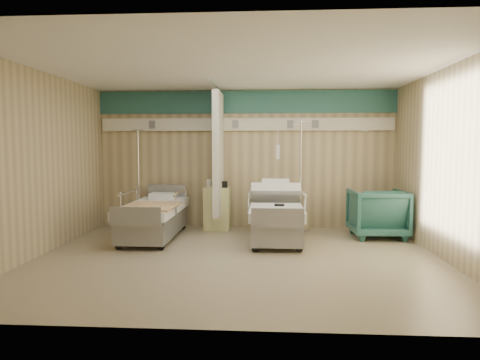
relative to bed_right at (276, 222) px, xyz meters
name	(u,v)px	position (x,y,z in m)	size (l,w,h in m)	color
ground	(237,258)	(-0.60, -1.30, -0.32)	(6.00, 5.00, 0.00)	#86775C
room_walls	(236,133)	(-0.63, -1.05, 1.55)	(6.04, 5.04, 2.82)	tan
bed_right	(276,222)	(0.00, 0.00, 0.00)	(1.00, 2.16, 0.63)	white
bed_left	(154,221)	(-2.20, 0.00, 0.00)	(1.00, 2.16, 0.63)	white
bedside_cabinet	(217,208)	(-1.15, 0.90, 0.11)	(0.50, 0.48, 0.85)	#DEDB8B
visitor_armchair	(377,213)	(1.85, 0.34, 0.13)	(0.95, 0.98, 0.89)	#20514A
waffle_blanket	(376,187)	(1.82, 0.35, 0.60)	(0.56, 0.50, 0.06)	white
iv_stand_right	(300,208)	(0.50, 0.92, 0.13)	(0.39, 0.39, 2.16)	silver
iv_stand_left	(139,210)	(-2.68, 0.70, 0.09)	(0.35, 0.35, 1.98)	silver
call_remote	(279,205)	(0.05, -0.18, 0.33)	(0.17, 0.07, 0.04)	black
tan_blanket	(151,206)	(-2.12, -0.46, 0.33)	(0.84, 1.06, 0.04)	tan
toiletry_bag	(222,184)	(-1.05, 0.81, 0.60)	(0.23, 0.15, 0.13)	black
white_cup	(209,183)	(-1.33, 1.03, 0.61)	(0.10, 0.10, 0.14)	white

